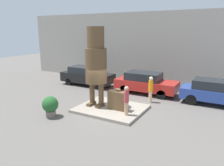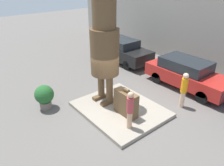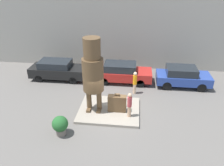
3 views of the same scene
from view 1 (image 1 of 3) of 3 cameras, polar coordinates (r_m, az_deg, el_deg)
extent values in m
plane|color=#605B56|center=(13.49, -0.24, -7.03)|extent=(60.00, 60.00, 0.00)
cube|color=gray|center=(13.46, -0.24, -6.69)|extent=(3.96, 3.28, 0.17)
cube|color=gray|center=(19.86, 11.10, 8.78)|extent=(28.00, 0.60, 6.34)
cube|color=brown|center=(13.87, -5.42, -5.41)|extent=(0.26, 0.74, 0.16)
cube|color=brown|center=(13.52, -3.09, -5.88)|extent=(0.26, 0.74, 0.16)
cylinder|color=brown|center=(13.73, -5.22, -2.39)|extent=(0.33, 0.33, 1.30)
cylinder|color=brown|center=(13.38, -2.87, -2.78)|extent=(0.33, 0.33, 1.30)
cylinder|color=brown|center=(13.18, -4.18, 4.51)|extent=(1.30, 1.30, 2.09)
cylinder|color=brown|center=(13.02, -4.31, 11.79)|extent=(1.02, 1.02, 1.25)
cube|color=brown|center=(12.89, 1.52, -4.62)|extent=(1.18, 0.44, 1.11)
cylinder|color=brown|center=(12.69, 1.54, -1.72)|extent=(0.32, 0.13, 0.13)
cylinder|color=tan|center=(12.16, 3.74, -6.69)|extent=(0.21, 0.21, 0.74)
cylinder|color=#B23D42|center=(11.94, 3.79, -3.54)|extent=(0.28, 0.28, 0.66)
sphere|color=tan|center=(11.81, 3.82, -1.44)|extent=(0.25, 0.25, 0.25)
cube|color=black|center=(19.38, -6.43, 1.50)|extent=(4.69, 1.85, 0.80)
cube|color=#1E2328|center=(19.39, -7.04, 3.49)|extent=(2.58, 1.67, 0.53)
cylinder|color=black|center=(19.37, -1.45, 0.36)|extent=(0.63, 0.18, 0.63)
cylinder|color=black|center=(17.99, -4.17, -0.71)|extent=(0.63, 0.18, 0.63)
cylinder|color=black|center=(20.97, -8.30, 1.25)|extent=(0.63, 0.18, 0.63)
cylinder|color=black|center=(19.71, -11.25, 0.33)|extent=(0.63, 0.18, 0.63)
cube|color=#B2231E|center=(16.90, 8.92, -0.46)|extent=(4.69, 1.85, 0.72)
cube|color=#1E2328|center=(16.83, 8.26, 1.79)|extent=(2.58, 1.67, 0.58)
cylinder|color=black|center=(17.34, 14.36, -1.59)|extent=(0.67, 0.18, 0.67)
cylinder|color=black|center=(15.78, 12.75, -3.00)|extent=(0.67, 0.18, 0.67)
cylinder|color=black|center=(18.26, 5.54, -0.46)|extent=(0.67, 0.18, 0.67)
cylinder|color=black|center=(16.79, 3.22, -1.67)|extent=(0.67, 0.18, 0.67)
cube|color=#284293|center=(15.72, 25.25, -2.67)|extent=(4.18, 1.82, 0.70)
cube|color=#1E2328|center=(15.58, 24.72, -0.31)|extent=(2.30, 1.64, 0.59)
cylinder|color=black|center=(16.72, 20.94, -2.58)|extent=(0.70, 0.18, 0.70)
cylinder|color=black|center=(15.16, 19.98, -4.11)|extent=(0.70, 0.18, 0.70)
cylinder|color=#70665B|center=(12.87, -15.68, -7.73)|extent=(0.55, 0.55, 0.36)
sphere|color=#235B28|center=(12.68, -15.84, -5.36)|extent=(0.90, 0.90, 0.90)
cylinder|color=beige|center=(14.94, 9.98, -3.54)|extent=(0.23, 0.23, 0.80)
cylinder|color=orange|center=(14.74, 10.10, -0.73)|extent=(0.30, 0.30, 0.71)
sphere|color=beige|center=(14.63, 10.18, 1.13)|extent=(0.27, 0.27, 0.27)
camera|label=2|loc=(5.37, 34.27, 22.77)|focal=35.00mm
camera|label=3|loc=(5.94, -82.88, 39.55)|focal=35.00mm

